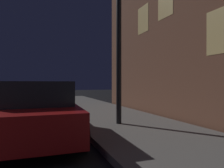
{
  "coord_description": "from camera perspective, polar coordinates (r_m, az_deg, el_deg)",
  "views": [
    {
      "loc": [
        2.78,
        -1.49,
        1.39
      ],
      "look_at": [
        4.11,
        1.93,
        1.38
      ],
      "focal_mm": 32.11,
      "sensor_mm": 36.0,
      "label": 1
    }
  ],
  "objects": [
    {
      "name": "car_red",
      "position": [
        5.45,
        -20.44,
        -6.88
      ],
      "size": [
        2.14,
        4.32,
        1.43
      ],
      "color": "maroon",
      "rests_on": "ground"
    },
    {
      "name": "car_silver",
      "position": [
        11.44,
        -20.83,
        -3.2
      ],
      "size": [
        2.05,
        4.15,
        1.43
      ],
      "color": "#B7B7BF",
      "rests_on": "ground"
    },
    {
      "name": "car_green",
      "position": [
        16.95,
        -20.95,
        -2.15
      ],
      "size": [
        2.05,
        4.33,
        1.43
      ],
      "color": "#19592D",
      "rests_on": "ground"
    },
    {
      "name": "street_lamp",
      "position": [
        6.55,
        1.96,
        20.04
      ],
      "size": [
        0.44,
        0.44,
        5.2
      ],
      "color": "black",
      "rests_on": "sidewalk"
    }
  ]
}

